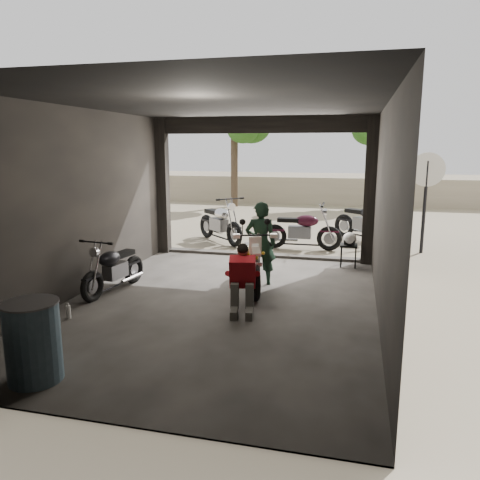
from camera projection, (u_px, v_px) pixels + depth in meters
The scene contains 16 objects.
ground at pixel (219, 305), 7.68m from camera, with size 80.00×80.00×0.00m, color #7A6D56.
garage at pixel (228, 223), 7.95m from camera, with size 7.00×7.13×3.20m.
boundary_wall at pixel (308, 191), 20.89m from camera, with size 18.00×0.30×1.20m, color gray.
tree_left at pixel (234, 111), 19.50m from camera, with size 2.20×2.20×5.60m.
tree_right at pixel (377, 122), 19.64m from camera, with size 2.20×2.20×5.00m.
main_bike at pixel (252, 259), 8.39m from camera, with size 0.70×1.70×1.13m, color beige, non-canonical shape.
left_bike at pixel (114, 265), 8.24m from camera, with size 0.61×1.49×1.01m, color black, non-canonical shape.
outside_bike_a at pixel (220, 219), 12.57m from camera, with size 0.76×1.85×1.25m, color black, non-canonical shape.
outside_bike_b at pixel (302, 227), 11.67m from camera, with size 0.71×1.73×1.17m, color #3E0E1F, non-canonical shape.
outside_bike_c at pixel (366, 219), 12.71m from camera, with size 0.76×1.85×1.25m, color black, non-canonical shape.
rider at pixel (261, 244), 8.63m from camera, with size 0.57×0.38×1.57m, color black.
mechanic at pixel (242, 282), 7.14m from camera, with size 0.53×0.72×1.05m, color red, non-canonical shape.
stool at pixel (349, 248), 9.98m from camera, with size 0.36×0.36×0.50m.
helmet at pixel (350, 239), 9.89m from camera, with size 0.29×0.30×0.27m, color white.
oil_drum at pixel (33, 343), 5.08m from camera, with size 0.59×0.59×0.91m, color #415D6E.
sign_post at pixel (426, 186), 11.09m from camera, with size 0.81×0.08×2.42m.
Camera 1 is at (2.09, -7.02, 2.55)m, focal length 35.00 mm.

